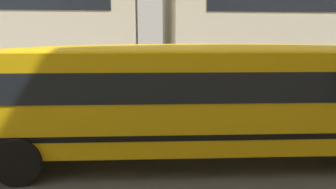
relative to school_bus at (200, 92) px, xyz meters
name	(u,v)px	position (x,y,z in m)	size (l,w,h in m)	color
ground_plane	(249,141)	(1.70, 1.21, -1.69)	(400.00, 400.00, 0.00)	#4C4C4F
sidewalk_far	(202,97)	(1.70, 8.58, -1.69)	(120.00, 3.00, 0.01)	gray
lane_centreline	(249,141)	(1.70, 1.21, -1.69)	(110.00, 0.16, 0.01)	silver
school_bus	(200,92)	(0.00, 0.00, 0.00)	(12.81, 3.28, 2.85)	yellow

